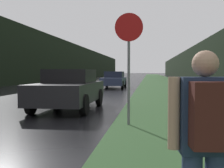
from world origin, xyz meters
TOP-DOWN VIEW (x-y plane):
  - grass_verge at (7.08, 40.00)m, footprint 6.00×240.00m
  - lane_stripe_c at (0.00, 13.41)m, footprint 0.12×3.00m
  - lane_stripe_d at (0.00, 20.41)m, footprint 0.12×3.00m
  - lane_stripe_e at (0.00, 27.41)m, footprint 0.12×3.00m
  - treeline_far_side at (-10.08, 50.00)m, footprint 2.00×140.00m
  - treeline_near_side at (13.08, 50.00)m, footprint 2.00×140.00m
  - stop_sign at (4.54, 7.66)m, footprint 0.76×0.07m
  - hitchhiker_with_backpack at (5.50, 2.31)m, footprint 0.56×0.42m
  - car_passing_near at (2.04, 10.60)m, footprint 2.05×4.54m
  - car_passing_far at (2.04, 24.85)m, footprint 1.95×4.79m
  - car_oncoming at (-2.04, 53.36)m, footprint 2.03×4.29m

SIDE VIEW (x-z plane):
  - lane_stripe_c at x=0.00m, z-range 0.00..0.01m
  - lane_stripe_d at x=0.00m, z-range 0.00..0.01m
  - lane_stripe_e at x=0.00m, z-range 0.00..0.01m
  - grass_verge at x=7.08m, z-range 0.00..0.02m
  - car_passing_far at x=2.04m, z-range 0.00..1.47m
  - car_oncoming at x=-2.04m, z-range 0.03..1.50m
  - car_passing_near at x=2.04m, z-range 0.01..1.55m
  - hitchhiker_with_backpack at x=5.50m, z-range 0.12..1.73m
  - stop_sign at x=4.54m, z-range 0.39..3.40m
  - treeline_near_side at x=13.08m, z-range 0.00..5.54m
  - treeline_far_side at x=-10.08m, z-range 0.00..6.83m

